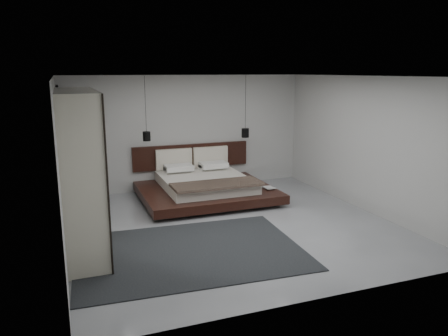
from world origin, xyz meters
name	(u,v)px	position (x,y,z in m)	size (l,w,h in m)	color
floor	(231,225)	(0.00, 0.00, 0.00)	(6.00, 6.00, 0.00)	#95989D
ceiling	(232,76)	(0.00, 0.00, 2.80)	(6.00, 6.00, 0.00)	white
wall_back	(187,132)	(0.00, 3.00, 1.40)	(6.00, 6.00, 0.00)	#B3B3B1
wall_front	(322,196)	(0.00, -3.00, 1.40)	(6.00, 6.00, 0.00)	#B3B3B1
wall_left	(60,165)	(-3.00, 0.00, 1.40)	(6.00, 6.00, 0.00)	#B3B3B1
wall_right	(365,144)	(3.00, 0.00, 1.40)	(6.00, 6.00, 0.00)	#B3B3B1
lattice_screen	(62,147)	(-2.95, 2.45, 1.30)	(0.05, 0.90, 2.60)	black
bed	(205,186)	(0.08, 1.90, 0.30)	(2.96, 2.47, 1.11)	black
book_lower	(265,188)	(1.30, 1.22, 0.29)	(0.21, 0.28, 0.03)	#99724C
book_upper	(265,188)	(1.28, 1.19, 0.31)	(0.19, 0.27, 0.02)	#99724C
pendant_left	(147,136)	(-1.13, 2.38, 1.46)	(0.17, 0.17, 1.46)	black
pendant_right	(245,133)	(1.30, 2.38, 1.41)	(0.18, 0.18, 1.50)	black
wardrobe	(80,170)	(-2.70, -0.06, 1.30)	(0.63, 2.65, 2.60)	silver
rug	(190,252)	(-1.12, -0.97, 0.01)	(3.63, 2.59, 0.02)	black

